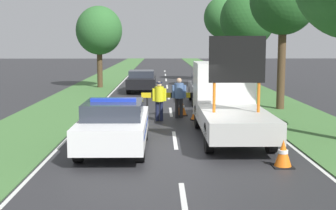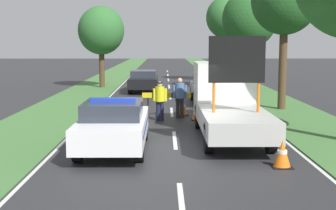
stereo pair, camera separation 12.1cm
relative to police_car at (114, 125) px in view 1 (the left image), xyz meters
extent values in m
plane|color=#28282B|center=(1.82, 0.17, -0.76)|extent=(160.00, 160.00, 0.00)
cube|color=silver|center=(1.82, -4.74, -0.76)|extent=(0.12, 2.85, 0.01)
cube|color=silver|center=(1.82, 1.44, -0.76)|extent=(0.12, 2.85, 0.01)
cube|color=silver|center=(1.82, 7.62, -0.76)|extent=(0.12, 2.85, 0.01)
cube|color=silver|center=(1.82, 13.80, -0.76)|extent=(0.12, 2.85, 0.01)
cube|color=silver|center=(1.82, 19.98, -0.76)|extent=(0.12, 2.85, 0.01)
cube|color=silver|center=(1.82, 26.16, -0.76)|extent=(0.12, 2.85, 0.01)
cube|color=silver|center=(1.82, 32.35, -0.76)|extent=(0.12, 2.85, 0.01)
cube|color=silver|center=(1.82, 38.53, -0.76)|extent=(0.12, 2.85, 0.01)
cube|color=silver|center=(-1.72, 10.89, -0.76)|extent=(0.10, 58.85, 0.01)
cube|color=silver|center=(5.37, 10.89, -0.76)|extent=(0.10, 58.85, 0.01)
cube|color=#427038|center=(-3.48, 20.17, -0.74)|extent=(3.31, 120.00, 0.03)
cube|color=#427038|center=(7.12, 20.17, -0.74)|extent=(3.31, 120.00, 0.03)
cube|color=white|center=(0.00, 0.02, -0.10)|extent=(1.87, 4.55, 0.67)
cube|color=#282D38|center=(0.00, -0.12, 0.47)|extent=(1.65, 2.09, 0.46)
cylinder|color=black|center=(-0.82, 1.43, -0.43)|extent=(0.24, 0.66, 0.66)
cylinder|color=black|center=(0.82, 1.43, -0.43)|extent=(0.24, 0.66, 0.66)
cylinder|color=black|center=(-0.82, -1.39, -0.43)|extent=(0.24, 0.66, 0.66)
cylinder|color=black|center=(0.82, -1.39, -0.43)|extent=(0.24, 0.66, 0.66)
cube|color=#1E38C6|center=(0.00, -0.12, 0.75)|extent=(1.31, 0.24, 0.10)
cube|color=#193399|center=(0.00, 0.02, -0.06)|extent=(1.88, 3.73, 0.10)
cube|color=black|center=(0.00, 2.33, -0.16)|extent=(1.03, 0.08, 0.40)
cube|color=white|center=(3.65, 3.57, 0.68)|extent=(2.03, 2.30, 1.99)
cube|color=#232833|center=(3.65, 4.69, 1.04)|extent=(1.72, 0.04, 0.88)
cube|color=#B2B2AD|center=(3.65, 0.42, -0.01)|extent=(2.03, 4.00, 0.62)
cylinder|color=#D16619|center=(2.98, 0.42, 0.75)|extent=(0.09, 0.09, 0.90)
cylinder|color=#D16619|center=(4.32, 0.42, 0.75)|extent=(0.09, 0.09, 0.90)
cube|color=black|center=(3.65, 0.42, 1.89)|extent=(1.68, 0.12, 1.39)
cylinder|color=black|center=(2.75, 3.57, -0.32)|extent=(0.24, 0.88, 0.88)
cylinder|color=black|center=(4.54, 3.57, -0.32)|extent=(0.24, 0.88, 0.88)
cylinder|color=black|center=(2.75, -0.38, -0.32)|extent=(0.24, 0.88, 0.88)
cylinder|color=black|center=(4.54, -0.38, -0.32)|extent=(0.24, 0.88, 0.88)
cylinder|color=black|center=(0.79, 6.28, -0.35)|extent=(0.07, 0.07, 0.82)
cylinder|color=black|center=(2.79, 6.28, -0.35)|extent=(0.07, 0.07, 0.82)
cube|color=yellow|center=(0.75, 6.28, 0.16)|extent=(0.42, 0.08, 0.21)
cube|color=black|center=(1.16, 6.28, 0.16)|extent=(0.42, 0.08, 0.21)
cube|color=yellow|center=(1.58, 6.28, 0.16)|extent=(0.42, 0.08, 0.21)
cube|color=black|center=(2.00, 6.28, 0.16)|extent=(0.42, 0.08, 0.21)
cube|color=yellow|center=(2.41, 6.28, 0.16)|extent=(0.42, 0.08, 0.21)
cube|color=black|center=(2.83, 6.28, 0.16)|extent=(0.42, 0.08, 0.21)
cylinder|color=#191E38|center=(1.22, 5.20, -0.36)|extent=(0.15, 0.15, 0.79)
cylinder|color=#191E38|center=(1.39, 5.20, -0.36)|extent=(0.15, 0.15, 0.79)
cylinder|color=yellow|center=(1.31, 5.20, 0.33)|extent=(0.36, 0.36, 0.60)
cylinder|color=yellow|center=(1.08, 5.20, 0.30)|extent=(0.12, 0.12, 0.51)
cylinder|color=yellow|center=(1.53, 5.20, 0.30)|extent=(0.12, 0.12, 0.51)
sphere|color=beige|center=(1.31, 5.20, 0.73)|extent=(0.21, 0.21, 0.21)
cylinder|color=#141933|center=(1.31, 5.20, 0.79)|extent=(0.24, 0.24, 0.05)
cylinder|color=#232326|center=(2.05, 5.92, -0.34)|extent=(0.16, 0.16, 0.84)
cylinder|color=#232326|center=(2.22, 5.92, -0.34)|extent=(0.16, 0.16, 0.84)
cylinder|color=#4C6B9E|center=(2.13, 5.92, 0.39)|extent=(0.38, 0.38, 0.63)
cylinder|color=#4C6B9E|center=(1.89, 5.92, 0.36)|extent=(0.13, 0.13, 0.54)
cylinder|color=#4C6B9E|center=(2.37, 5.92, 0.36)|extent=(0.13, 0.13, 0.54)
sphere|color=tan|center=(2.13, 5.92, 0.82)|extent=(0.22, 0.22, 0.22)
cube|color=black|center=(2.75, 5.39, -0.74)|extent=(0.35, 0.35, 0.03)
cone|color=orange|center=(2.75, 5.39, -0.50)|extent=(0.30, 0.30, 0.46)
cylinder|color=white|center=(2.75, 5.39, -0.48)|extent=(0.17, 0.17, 0.06)
cube|color=black|center=(3.96, 7.58, -0.74)|extent=(0.42, 0.42, 0.03)
cone|color=orange|center=(3.96, 7.58, -0.45)|extent=(0.36, 0.36, 0.56)
cylinder|color=white|center=(3.96, 7.58, -0.42)|extent=(0.20, 0.20, 0.08)
cube|color=black|center=(-0.23, 5.89, -0.74)|extent=(0.45, 0.45, 0.03)
cone|color=orange|center=(-0.23, 5.89, -0.43)|extent=(0.38, 0.38, 0.59)
cylinder|color=white|center=(-0.23, 5.89, -0.41)|extent=(0.22, 0.22, 0.08)
cube|color=black|center=(2.28, 6.63, -0.74)|extent=(0.50, 0.50, 0.03)
cone|color=orange|center=(2.28, 6.63, -0.40)|extent=(0.43, 0.43, 0.66)
cylinder|color=white|center=(2.28, 6.63, -0.37)|extent=(0.24, 0.24, 0.09)
cube|color=black|center=(4.48, -1.97, -0.74)|extent=(0.51, 0.51, 0.03)
cone|color=orange|center=(4.48, -1.97, -0.39)|extent=(0.43, 0.43, 0.67)
cylinder|color=white|center=(4.48, -1.97, -0.36)|extent=(0.24, 0.24, 0.09)
cube|color=#B2B2B7|center=(3.78, 10.76, -0.06)|extent=(1.71, 3.98, 0.63)
cube|color=#282D38|center=(3.78, 10.64, 0.51)|extent=(1.51, 1.83, 0.51)
cylinder|color=black|center=(3.04, 11.99, -0.37)|extent=(0.24, 0.78, 0.78)
cylinder|color=black|center=(4.52, 11.99, -0.37)|extent=(0.24, 0.78, 0.78)
cylinder|color=black|center=(3.04, 9.53, -0.37)|extent=(0.24, 0.78, 0.78)
cylinder|color=black|center=(4.52, 9.53, -0.37)|extent=(0.24, 0.78, 0.78)
cube|color=black|center=(0.14, 16.56, -0.12)|extent=(1.78, 4.43, 0.62)
cube|color=#282D38|center=(0.14, 16.43, 0.41)|extent=(1.57, 2.04, 0.43)
cylinder|color=black|center=(-0.63, 17.94, -0.42)|extent=(0.24, 0.67, 0.67)
cylinder|color=black|center=(0.91, 17.94, -0.42)|extent=(0.24, 0.67, 0.67)
cylinder|color=black|center=(-0.63, 15.19, -0.42)|extent=(0.24, 0.67, 0.67)
cylinder|color=black|center=(0.91, 15.19, -0.42)|extent=(0.24, 0.67, 0.67)
cylinder|color=#4C3823|center=(-2.91, 19.36, 0.64)|extent=(0.38, 0.38, 2.79)
ellipsoid|color=#2D662D|center=(-2.91, 19.36, 3.23)|extent=(3.20, 3.20, 3.36)
cylinder|color=#4C3823|center=(7.08, 17.55, 0.91)|extent=(0.39, 0.39, 3.34)
ellipsoid|color=#235623|center=(7.08, 17.55, 3.93)|extent=(3.59, 3.59, 3.77)
cylinder|color=#4C3823|center=(7.04, 8.39, 1.22)|extent=(0.37, 0.37, 3.97)
cylinder|color=#4C3823|center=(6.40, 24.18, 1.21)|extent=(0.38, 0.38, 3.95)
ellipsoid|color=#2D662D|center=(6.40, 24.18, 4.38)|extent=(3.18, 3.18, 3.34)
camera|label=1|loc=(1.37, -13.53, 2.39)|focal=50.00mm
camera|label=2|loc=(1.49, -13.53, 2.39)|focal=50.00mm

